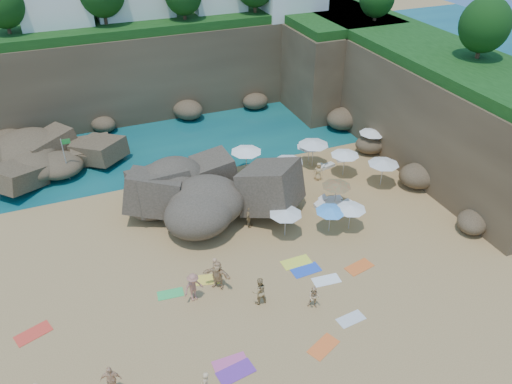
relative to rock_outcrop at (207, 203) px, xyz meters
name	(u,v)px	position (x,y,z in m)	size (l,w,h in m)	color
ground	(245,248)	(0.73, -5.89, 0.00)	(120.00, 120.00, 0.00)	tan
seawater	(148,88)	(0.73, 24.11, 0.00)	(120.00, 120.00, 0.00)	#0C4751
cliff_back	(174,65)	(2.73, 19.11, 4.00)	(44.00, 8.00, 8.00)	brown
cliff_right	(420,101)	(19.73, 2.11, 4.00)	(8.00, 30.00, 8.00)	brown
cliff_corner	(330,61)	(17.73, 14.11, 4.00)	(10.00, 12.00, 8.00)	brown
rock_promontory	(51,165)	(-10.27, 10.11, 0.00)	(12.00, 7.00, 2.00)	brown
rock_outcrop	(207,203)	(0.00, 0.00, 0.00)	(8.96, 6.72, 3.58)	brown
flag_pole	(66,154)	(-8.89, 7.20, 2.26)	(0.69, 0.07, 3.54)	silver
parasol_0	(239,190)	(1.89, -1.86, 1.75)	(2.01, 2.01, 1.90)	silver
parasol_1	(246,150)	(4.22, 2.81, 2.14)	(2.47, 2.47, 2.33)	silver
parasol_2	(309,145)	(9.47, 2.29, 1.75)	(2.02, 2.02, 1.91)	silver
parasol_3	(314,143)	(9.65, 1.90, 2.14)	(2.47, 2.47, 2.34)	silver
parasol_4	(373,132)	(15.39, 2.17, 1.93)	(2.22, 2.22, 2.10)	silver
parasol_5	(288,160)	(6.67, 0.32, 2.02)	(2.33, 2.33, 2.20)	silver
parasol_6	(337,184)	(8.49, -3.86, 1.84)	(2.12, 2.12, 2.00)	silver
parasol_7	(384,162)	(13.16, -2.73, 2.05)	(2.36, 2.36, 2.23)	silver
parasol_8	(345,153)	(11.28, -0.28, 1.95)	(2.24, 2.24, 2.12)	silver
parasol_9	(286,212)	(3.68, -5.66, 1.90)	(2.18, 2.18, 2.07)	silver
parasol_10	(331,210)	(6.63, -6.35, 1.75)	(2.02, 2.02, 1.91)	silver
parasol_11	(351,207)	(8.01, -6.62, 1.76)	(2.03, 2.03, 1.92)	silver
lounger_0	(330,200)	(8.48, -3.23, 0.13)	(1.72, 0.57, 0.27)	white
lounger_1	(259,173)	(5.08, 2.27, 0.14)	(1.75, 0.58, 0.27)	white
lounger_2	(346,159)	(12.66, 1.63, 0.12)	(1.54, 0.51, 0.24)	silver
lounger_3	(342,206)	(8.80, -4.35, 0.15)	(1.95, 0.65, 0.30)	white
lounger_4	(326,166)	(10.55, 1.20, 0.12)	(1.56, 0.52, 0.24)	silver
lounger_5	(328,205)	(8.02, -3.77, 0.16)	(2.05, 0.68, 0.32)	white
towel_1	(230,363)	(-3.13, -13.98, 0.02)	(1.71, 0.86, 0.03)	#D2518C
towel_2	(323,347)	(1.62, -14.82, 0.02)	(1.72, 0.86, 0.03)	orange
towel_4	(205,280)	(-2.51, -7.80, 0.02)	(1.78, 0.89, 0.03)	yellow
towel_5	(326,280)	(4.14, -10.54, 0.01)	(1.64, 0.82, 0.03)	white
towel_6	(236,372)	(-3.06, -14.58, 0.02)	(1.83, 0.92, 0.03)	#6D309C
towel_7	(33,333)	(-12.11, -8.31, 0.02)	(1.81, 0.90, 0.03)	red
towel_8	(306,270)	(3.43, -9.29, 0.02)	(1.78, 0.89, 0.03)	blue
towel_10	(359,267)	(6.59, -10.27, 0.02)	(1.76, 0.88, 0.03)	orange
towel_11	(170,294)	(-4.72, -8.17, 0.01)	(1.48, 0.74, 0.03)	green
towel_12	(296,262)	(3.19, -8.43, 0.02)	(1.83, 0.92, 0.03)	#EEF340
towel_13	(351,319)	(3.90, -13.73, 0.01)	(1.54, 0.77, 0.03)	silver
person_stand_1	(259,291)	(-0.24, -10.69, 0.87)	(0.85, 0.66, 1.74)	#A78753
person_stand_2	(159,186)	(-2.95, 2.15, 0.88)	(1.14, 0.47, 1.77)	#DDA67D
person_stand_3	(249,217)	(1.85, -3.85, 0.79)	(0.93, 0.39, 1.59)	#A78553
person_stand_4	(318,171)	(9.08, -0.19, 0.74)	(0.72, 0.39, 1.48)	tan
person_stand_5	(170,176)	(-1.86, 3.25, 0.83)	(1.54, 0.44, 1.66)	#A86254
person_lie_0	(194,296)	(-3.55, -9.10, 0.24)	(1.18, 1.82, 0.49)	#AF6D57
person_lie_3	(218,284)	(-1.98, -8.63, 0.24)	(1.70, 1.83, 0.49)	tan
person_lie_4	(216,278)	(-1.91, -8.12, 0.20)	(0.60, 1.64, 0.39)	tan
person_lie_5	(314,303)	(2.44, -12.14, 0.27)	(0.68, 1.41, 0.53)	tan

